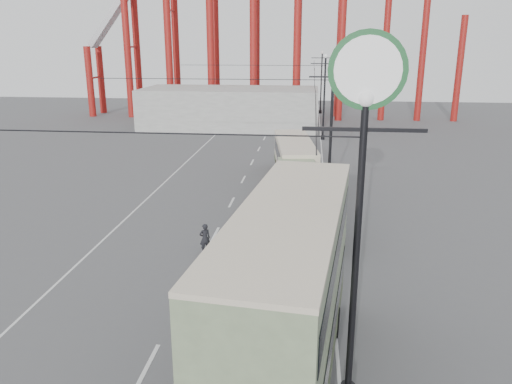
# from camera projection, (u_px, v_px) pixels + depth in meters

# --- Properties ---
(ground) EXTENTS (160.00, 160.00, 0.00)m
(ground) POSITION_uv_depth(u_px,v_px,m) (191.00, 333.00, 18.74)
(ground) COLOR #545456
(ground) RESTS_ON ground
(road_markings) EXTENTS (12.52, 120.00, 0.01)m
(road_markings) POSITION_uv_depth(u_px,v_px,m) (241.00, 187.00, 37.59)
(road_markings) COLOR silver
(road_markings) RESTS_ON ground
(lamp_post_near) EXTENTS (3.20, 0.44, 10.80)m
(lamp_post_near) POSITION_uv_depth(u_px,v_px,m) (363.00, 146.00, 13.04)
(lamp_post_near) COLOR black
(lamp_post_near) RESTS_ON ground
(lamp_post_mid) EXTENTS (3.20, 0.44, 9.32)m
(lamp_post_mid) POSITION_uv_depth(u_px,v_px,m) (331.00, 131.00, 33.95)
(lamp_post_mid) COLOR black
(lamp_post_mid) RESTS_ON ground
(lamp_post_far) EXTENTS (3.20, 0.44, 9.32)m
(lamp_post_far) POSITION_uv_depth(u_px,v_px,m) (324.00, 98.00, 54.90)
(lamp_post_far) COLOR black
(lamp_post_far) RESTS_ON ground
(lamp_post_distant) EXTENTS (3.20, 0.44, 9.32)m
(lamp_post_distant) POSITION_uv_depth(u_px,v_px,m) (321.00, 82.00, 75.85)
(lamp_post_distant) COLOR black
(lamp_post_distant) RESTS_ON ground
(fairground_shed) EXTENTS (22.00, 10.00, 5.00)m
(fairground_shed) POSITION_uv_depth(u_px,v_px,m) (231.00, 108.00, 63.41)
(fairground_shed) COLOR gray
(fairground_shed) RESTS_ON ground
(double_decker_bus) EXTENTS (4.08, 11.41, 5.99)m
(double_decker_bus) POSITION_uv_depth(u_px,v_px,m) (289.00, 289.00, 14.96)
(double_decker_bus) COLOR #3A4927
(double_decker_bus) RESTS_ON ground
(single_decker_green) EXTENTS (3.52, 10.65, 2.95)m
(single_decker_green) POSITION_uv_depth(u_px,v_px,m) (301.00, 198.00, 29.52)
(single_decker_green) COLOR #6D7E5C
(single_decker_green) RESTS_ON ground
(single_decker_cream) EXTENTS (3.86, 10.59, 3.22)m
(single_decker_cream) POSITION_uv_depth(u_px,v_px,m) (294.00, 158.00, 38.91)
(single_decker_cream) COLOR beige
(single_decker_cream) RESTS_ON ground
(pedestrian) EXTENTS (0.69, 0.62, 1.60)m
(pedestrian) POSITION_uv_depth(u_px,v_px,m) (205.00, 238.00, 25.66)
(pedestrian) COLOR black
(pedestrian) RESTS_ON ground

